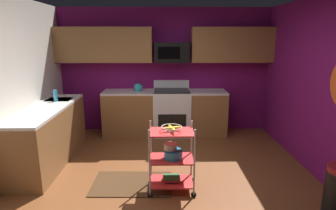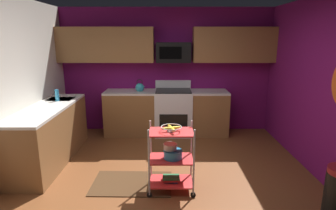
% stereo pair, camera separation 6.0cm
% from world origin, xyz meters
% --- Properties ---
extents(floor, '(4.40, 4.80, 0.04)m').
position_xyz_m(floor, '(0.00, 0.00, -0.02)').
color(floor, brown).
rests_on(floor, ground).
extents(wall_back, '(4.52, 0.06, 2.60)m').
position_xyz_m(wall_back, '(0.00, 2.43, 1.30)').
color(wall_back, '#6B1156').
rests_on(wall_back, ground).
extents(wall_right, '(0.06, 4.80, 2.60)m').
position_xyz_m(wall_right, '(2.23, 0.00, 1.30)').
color(wall_right, '#6B1156').
rests_on(wall_right, ground).
extents(counter_run, '(3.47, 2.68, 0.92)m').
position_xyz_m(counter_run, '(-0.87, 1.49, 0.46)').
color(counter_run, brown).
rests_on(counter_run, ground).
extents(oven_range, '(0.76, 0.65, 1.10)m').
position_xyz_m(oven_range, '(0.14, 2.10, 0.48)').
color(oven_range, white).
rests_on(oven_range, ground).
extents(upper_cabinets, '(4.40, 0.33, 0.70)m').
position_xyz_m(upper_cabinets, '(-0.03, 2.23, 1.85)').
color(upper_cabinets, brown).
extents(microwave, '(0.70, 0.39, 0.40)m').
position_xyz_m(microwave, '(0.14, 2.21, 1.70)').
color(microwave, black).
extents(rolling_cart, '(0.63, 0.40, 0.91)m').
position_xyz_m(rolling_cart, '(0.08, -0.18, 0.45)').
color(rolling_cart, silver).
rests_on(rolling_cart, ground).
extents(fruit_bowl, '(0.27, 0.27, 0.07)m').
position_xyz_m(fruit_bowl, '(0.08, -0.18, 0.88)').
color(fruit_bowl, silver).
rests_on(fruit_bowl, rolling_cart).
extents(mixing_bowl_large, '(0.25, 0.25, 0.11)m').
position_xyz_m(mixing_bowl_large, '(0.10, -0.18, 0.52)').
color(mixing_bowl_large, '#338CBF').
rests_on(mixing_bowl_large, rolling_cart).
extents(mixing_bowl_small, '(0.18, 0.18, 0.08)m').
position_xyz_m(mixing_bowl_small, '(0.06, -0.16, 0.62)').
color(mixing_bowl_small, silver).
rests_on(mixing_bowl_small, rolling_cart).
extents(book_stack, '(0.24, 0.20, 0.07)m').
position_xyz_m(book_stack, '(0.08, -0.18, 0.16)').
color(book_stack, '#1E4C8C').
rests_on(book_stack, rolling_cart).
extents(kettle, '(0.21, 0.18, 0.26)m').
position_xyz_m(kettle, '(-0.55, 2.10, 1.00)').
color(kettle, teal).
rests_on(kettle, counter_run).
extents(dish_soap_bottle, '(0.06, 0.06, 0.20)m').
position_xyz_m(dish_soap_bottle, '(-1.89, 1.18, 1.02)').
color(dish_soap_bottle, '#2D8CBF').
rests_on(dish_soap_bottle, counter_run).
extents(floor_rug, '(1.11, 0.72, 0.01)m').
position_xyz_m(floor_rug, '(-0.47, -0.01, 0.01)').
color(floor_rug, '#472D19').
rests_on(floor_rug, ground).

